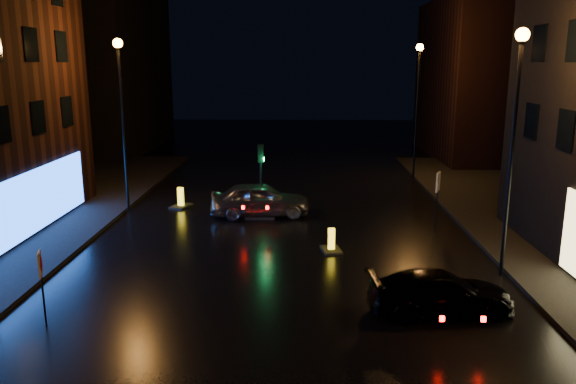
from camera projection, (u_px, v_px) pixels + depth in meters
The scene contains 13 objects.
ground at pixel (270, 361), 14.06m from camera, with size 120.00×120.00×0.00m, color black.
building_far_left at pixel (102, 66), 46.94m from camera, with size 8.00×16.00×14.00m, color black.
building_far_right at pixel (485, 79), 43.50m from camera, with size 8.00×14.00×12.00m, color black.
street_lamp_lfar at pixel (121, 99), 26.62m from camera, with size 0.44×0.44×8.37m.
street_lamp_rnear at pixel (515, 116), 18.45m from camera, with size 0.44×0.44×8.37m.
street_lamp_rfar at pixel (418, 91), 34.03m from camera, with size 0.44×0.44×8.37m.
traffic_signal at pixel (261, 204), 27.61m from camera, with size 1.40×2.40×3.45m.
silver_hatchback at pixel (260, 199), 27.12m from camera, with size 1.92×4.78×1.63m, color #94969A.
dark_sedan at pixel (440, 292), 16.65m from camera, with size 1.76×4.33×1.26m, color black.
bollard_near at pixel (331, 246), 22.16m from camera, with size 0.89×1.18×0.93m.
bollard_far at pixel (181, 203), 28.85m from camera, with size 1.14×1.38×1.04m.
road_sign_left at pixel (41, 270), 15.65m from camera, with size 0.22×0.51×2.18m.
road_sign_right at pixel (438, 187), 24.61m from camera, with size 0.31×0.60×2.61m.
Camera 1 is at (0.77, -12.72, 7.30)m, focal length 35.00 mm.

